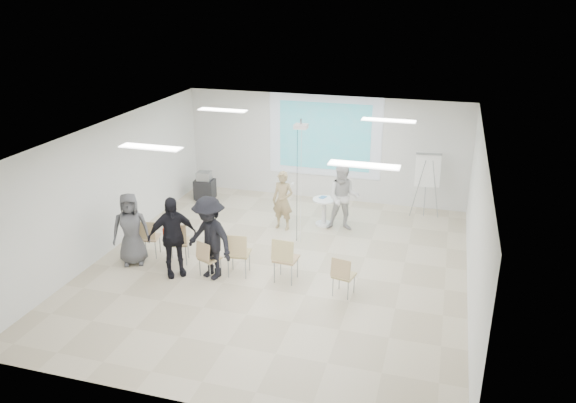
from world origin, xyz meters
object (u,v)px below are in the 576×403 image
(chair_right_inner, at_px, (285,256))
(audience_left, at_px, (172,231))
(pedestal_table, at_px, (324,210))
(av_cart, at_px, (205,187))
(chair_left_mid, at_px, (177,240))
(audience_outer, at_px, (130,225))
(player_right, at_px, (343,194))
(chair_far_left, at_px, (148,235))
(laptop, at_px, (210,257))
(audience_mid, at_px, (209,233))
(player_left, at_px, (283,197))
(flipchart_easel, at_px, (428,170))
(chair_left_inner, at_px, (207,256))
(chair_right_far, at_px, (343,273))
(chair_center, at_px, (238,251))

(chair_right_inner, bearing_deg, audience_left, -168.93)
(pedestal_table, xyz_separation_m, av_cart, (-3.71, 0.86, -0.02))
(chair_left_mid, height_order, audience_outer, audience_outer)
(player_right, xyz_separation_m, chair_far_left, (-3.91, -2.76, -0.41))
(pedestal_table, bearing_deg, laptop, -117.14)
(player_right, bearing_deg, audience_mid, -132.27)
(chair_left_mid, distance_m, av_cart, 4.04)
(player_left, bearing_deg, flipchart_easel, 35.66)
(player_right, bearing_deg, chair_left_inner, -132.89)
(chair_left_mid, xyz_separation_m, audience_outer, (-0.97, -0.24, 0.34))
(chair_right_far, relative_size, audience_outer, 0.47)
(audience_left, bearing_deg, av_cart, 67.28)
(flipchart_easel, bearing_deg, chair_far_left, -151.51)
(chair_right_inner, height_order, chair_right_far, chair_right_inner)
(chair_left_mid, bearing_deg, player_left, 37.63)
(chair_center, bearing_deg, audience_mid, -166.78)
(chair_left_inner, height_order, flipchart_easel, flipchart_easel)
(player_left, bearing_deg, chair_left_mid, -115.60)
(chair_center, bearing_deg, chair_far_left, 165.67)
(chair_left_inner, bearing_deg, chair_right_inner, 31.85)
(chair_left_inner, xyz_separation_m, audience_outer, (-1.86, 0.15, 0.43))
(flipchart_easel, bearing_deg, laptop, -139.20)
(chair_left_mid, bearing_deg, audience_mid, -40.01)
(chair_right_far, bearing_deg, player_right, 112.74)
(pedestal_table, bearing_deg, audience_mid, -116.18)
(pedestal_table, xyz_separation_m, audience_outer, (-3.59, -3.27, 0.51))
(player_right, xyz_separation_m, chair_center, (-1.65, -3.04, -0.36))
(chair_left_mid, distance_m, flipchart_easel, 6.69)
(player_right, xyz_separation_m, chair_left_mid, (-3.13, -2.87, -0.37))
(chair_right_far, relative_size, audience_mid, 0.42)
(pedestal_table, bearing_deg, chair_center, -109.59)
(chair_right_inner, relative_size, audience_mid, 0.49)
(audience_outer, relative_size, av_cart, 2.21)
(chair_right_far, relative_size, audience_left, 0.43)
(chair_center, relative_size, audience_left, 0.49)
(chair_right_far, xyz_separation_m, flipchart_easel, (1.31, 4.67, 0.79))
(chair_far_left, relative_size, audience_left, 0.45)
(player_left, height_order, audience_mid, audience_mid)
(player_left, bearing_deg, chair_center, -86.01)
(chair_right_inner, xyz_separation_m, av_cart, (-3.60, 4.03, -0.21))
(audience_mid, height_order, av_cart, audience_mid)
(chair_left_inner, relative_size, chair_center, 0.84)
(chair_far_left, relative_size, chair_left_mid, 0.93)
(av_cart, bearing_deg, flipchart_easel, -0.89)
(laptop, bearing_deg, chair_center, -143.44)
(player_left, distance_m, audience_mid, 2.97)
(audience_left, xyz_separation_m, audience_mid, (0.80, 0.11, 0.02))
(player_left, height_order, chair_center, player_left)
(chair_right_inner, relative_size, av_cart, 1.20)
(pedestal_table, distance_m, chair_center, 3.40)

